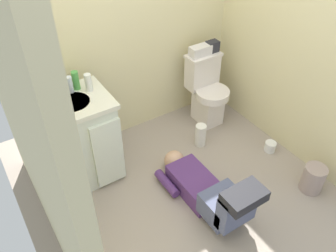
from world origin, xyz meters
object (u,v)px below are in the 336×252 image
at_px(vanity_cabinet, 80,139).
at_px(person_plumber, 208,191).
at_px(tissue_box, 200,51).
at_px(toiletry_bag, 212,46).
at_px(bottle_clear, 70,85).
at_px(toilet_paper_roll, 270,147).
at_px(bottle_pink, 50,88).
at_px(bottle_green, 76,80).
at_px(toilet, 207,90).
at_px(trash_can, 313,179).
at_px(paper_towel_roll, 200,135).
at_px(faucet, 64,87).
at_px(soap_dispenser, 40,94).
at_px(bottle_white, 88,82).
at_px(bottle_amber, 60,86).

bearing_deg(vanity_cabinet, person_plumber, -51.36).
bearing_deg(tissue_box, toiletry_bag, 0.00).
distance_m(bottle_clear, toilet_paper_roll, 1.99).
bearing_deg(tissue_box, bottle_pink, -178.86).
bearing_deg(bottle_green, toilet, -2.86).
height_order(toilet, person_plumber, toilet).
bearing_deg(trash_can, paper_towel_roll, 115.09).
distance_m(toilet, bottle_green, 1.43).
distance_m(faucet, bottle_pink, 0.11).
xyz_separation_m(vanity_cabinet, paper_towel_roll, (1.13, -0.25, -0.30)).
bearing_deg(trash_can, soap_dispenser, 142.52).
distance_m(person_plumber, trash_can, 0.95).
xyz_separation_m(bottle_clear, paper_towel_roll, (1.08, -0.36, -0.77)).
xyz_separation_m(soap_dispenser, bottle_green, (0.30, 0.01, 0.01)).
bearing_deg(bottle_green, tissue_box, 1.09).
xyz_separation_m(bottle_white, paper_towel_roll, (0.95, -0.31, -0.77)).
xyz_separation_m(faucet, tissue_box, (1.38, 0.02, -0.07)).
height_order(toiletry_bag, bottle_green, bottle_green).
relative_size(bottle_white, toilet_paper_roll, 1.34).
relative_size(toiletry_bag, bottle_green, 0.78).
bearing_deg(toilet, bottle_pink, 177.72).
height_order(toiletry_bag, soap_dispenser, soap_dispenser).
relative_size(bottle_amber, bottle_white, 1.00).
distance_m(bottle_white, toilet_paper_roll, 1.86).
distance_m(bottle_green, paper_towel_roll, 1.34).
bearing_deg(tissue_box, faucet, -179.22).
distance_m(bottle_pink, toilet_paper_roll, 2.13).
distance_m(vanity_cabinet, person_plumber, 1.17).
relative_size(vanity_cabinet, toilet_paper_roll, 7.45).
height_order(tissue_box, bottle_white, bottle_white).
xyz_separation_m(vanity_cabinet, faucet, (-0.00, 0.15, 0.45)).
bearing_deg(bottle_pink, toiletry_bag, 1.03).
bearing_deg(tissue_box, bottle_amber, -178.78).
distance_m(faucet, bottle_amber, 0.04).
distance_m(trash_can, paper_towel_roll, 1.10).
xyz_separation_m(tissue_box, soap_dispenser, (-1.57, -0.04, 0.09)).
height_order(bottle_amber, paper_towel_roll, bottle_amber).
relative_size(soap_dispenser, paper_towel_roll, 0.70).
bearing_deg(bottle_amber, toilet, -2.38).
xyz_separation_m(faucet, toiletry_bag, (1.53, 0.02, -0.06)).
xyz_separation_m(soap_dispenser, bottle_amber, (0.16, 0.01, 0.01)).
relative_size(bottle_amber, bottle_clear, 1.04).
relative_size(bottle_pink, trash_can, 0.67).
xyz_separation_m(person_plumber, bottle_white, (-0.54, 0.96, 0.72)).
height_order(faucet, toiletry_bag, faucet).
bearing_deg(tissue_box, bottle_green, -178.91).
relative_size(soap_dispenser, toilet_paper_roll, 1.51).
bearing_deg(soap_dispenser, bottle_amber, 3.05).
bearing_deg(bottle_amber, toiletry_bag, 1.11).
bearing_deg(trash_can, toiletry_bag, 92.56).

